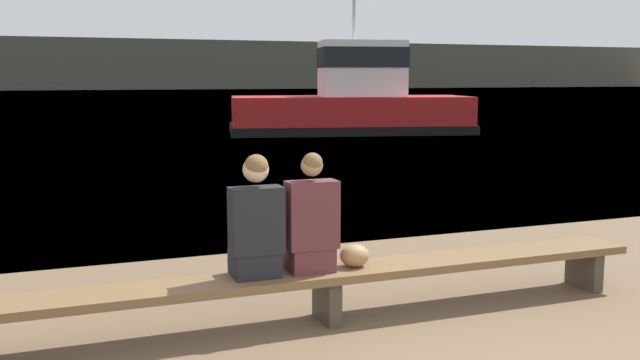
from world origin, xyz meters
The scene contains 7 objects.
water_surface centered at (0.00, 125.10, 0.00)m, with size 240.00×240.00×0.00m, color teal.
far_shoreline centered at (0.00, 125.61, 4.23)m, with size 600.00×12.00×8.47m, color #4C4C42.
bench_main centered at (-0.03, 2.36, 0.39)m, with size 6.37×0.52×0.47m.
person_left centered at (-0.68, 2.36, 0.95)m, with size 0.45×0.37×1.07m.
person_right centered at (-0.18, 2.36, 0.92)m, with size 0.45×0.37×1.07m.
shopping_bag centered at (0.25, 2.38, 0.58)m, with size 0.27×0.23×0.21m.
tugboat_red centered at (8.88, 22.15, 1.12)m, with size 9.85×5.53×5.97m.
Camera 1 is at (-2.30, -3.39, 2.19)m, focal length 40.00 mm.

